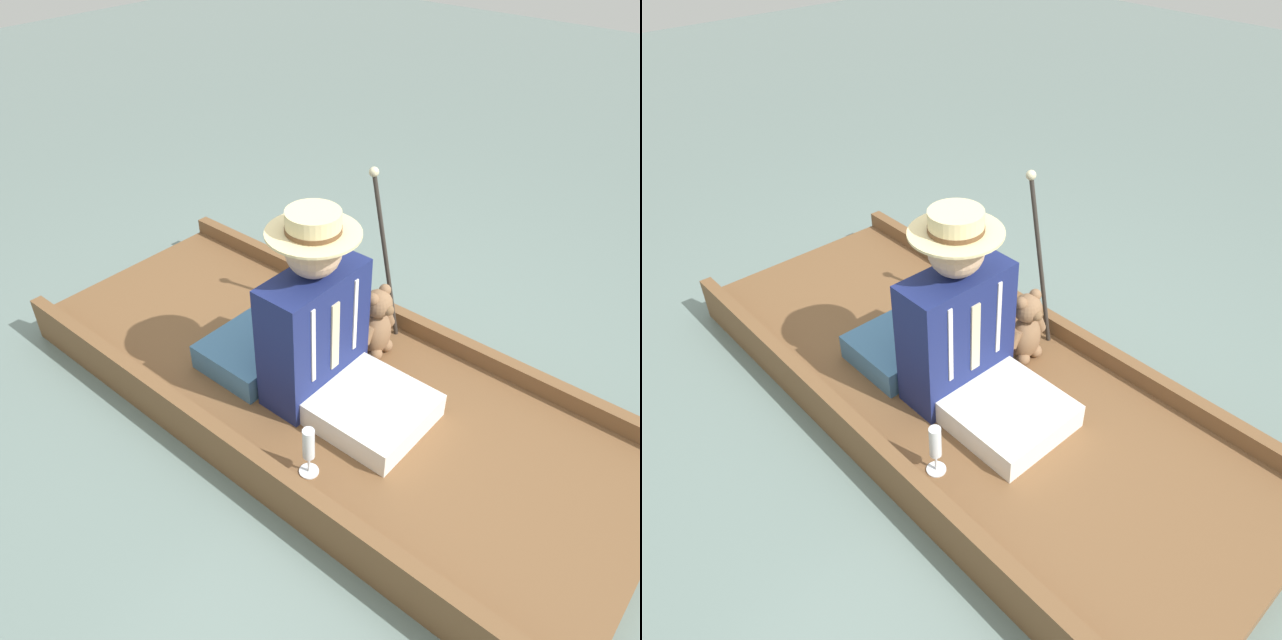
{
  "view_description": "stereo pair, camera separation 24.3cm",
  "coord_description": "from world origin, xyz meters",
  "views": [
    {
      "loc": [
        1.54,
        1.31,
        2.01
      ],
      "look_at": [
        0.06,
        0.04,
        0.51
      ],
      "focal_mm": 35.0,
      "sensor_mm": 36.0,
      "label": 1
    },
    {
      "loc": [
        1.38,
        1.48,
        2.01
      ],
      "look_at": [
        0.06,
        0.04,
        0.51
      ],
      "focal_mm": 35.0,
      "sensor_mm": 36.0,
      "label": 2
    }
  ],
  "objects": [
    {
      "name": "punt_boat",
      "position": [
        0.0,
        0.0,
        0.08
      ],
      "size": [
        1.14,
        2.78,
        0.22
      ],
      "color": "brown",
      "rests_on": "ground_plane"
    },
    {
      "name": "seated_person",
      "position": [
        0.06,
        0.08,
        0.45
      ],
      "size": [
        0.47,
        0.7,
        0.84
      ],
      "rotation": [
        0.0,
        0.0,
        -0.01
      ],
      "color": "white",
      "rests_on": "punt_boat"
    },
    {
      "name": "ground_plane",
      "position": [
        0.0,
        0.0,
        0.0
      ],
      "size": [
        16.0,
        16.0,
        0.0
      ],
      "primitive_type": "plane",
      "color": "slate"
    },
    {
      "name": "wine_glass",
      "position": [
        0.42,
        0.3,
        0.28
      ],
      "size": [
        0.08,
        0.08,
        0.22
      ],
      "color": "silver",
      "rests_on": "punt_boat"
    },
    {
      "name": "teddy_bear",
      "position": [
        -0.3,
        0.08,
        0.31
      ],
      "size": [
        0.25,
        0.14,
        0.35
      ],
      "color": "#846042",
      "rests_on": "punt_boat"
    },
    {
      "name": "seat_cushion",
      "position": [
        0.06,
        -0.3,
        0.2
      ],
      "size": [
        0.52,
        0.37,
        0.12
      ],
      "color": "teal",
      "rests_on": "punt_boat"
    },
    {
      "name": "walking_cane",
      "position": [
        -0.47,
        -0.03,
        0.61
      ],
      "size": [
        0.04,
        0.21,
        0.8
      ],
      "color": "#2D2823",
      "rests_on": "punt_boat"
    }
  ]
}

